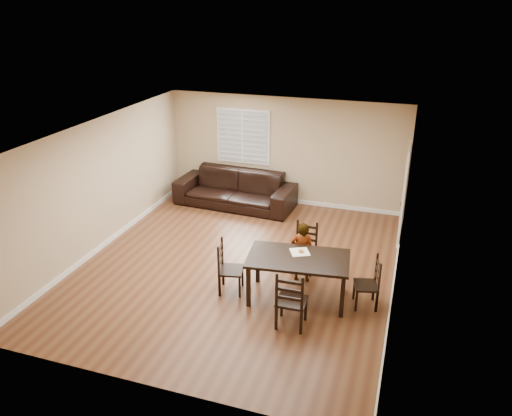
# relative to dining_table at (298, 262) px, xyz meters

# --- Properties ---
(ground) EXTENTS (7.00, 7.00, 0.00)m
(ground) POSITION_rel_dining_table_xyz_m (-1.39, 0.76, -0.73)
(ground) COLOR brown
(ground) RESTS_ON ground
(room) EXTENTS (6.04, 7.04, 2.72)m
(room) POSITION_rel_dining_table_xyz_m (-1.35, 0.94, 1.08)
(room) COLOR tan
(room) RESTS_ON ground
(dining_table) EXTENTS (1.84, 1.17, 0.81)m
(dining_table) POSITION_rel_dining_table_xyz_m (0.00, 0.00, 0.00)
(dining_table) COLOR black
(dining_table) RESTS_ON ground
(chair_near) EXTENTS (0.45, 0.42, 0.97)m
(chair_near) POSITION_rel_dining_table_xyz_m (-0.11, 1.09, -0.29)
(chair_near) COLOR black
(chair_near) RESTS_ON ground
(chair_far) EXTENTS (0.48, 0.45, 1.04)m
(chair_far) POSITION_rel_dining_table_xyz_m (0.10, -0.91, -0.26)
(chair_far) COLOR black
(chair_far) RESTS_ON ground
(chair_left) EXTENTS (0.50, 0.52, 0.99)m
(chair_left) POSITION_rel_dining_table_xyz_m (-1.30, -0.16, -0.28)
(chair_left) COLOR black
(chair_left) RESTS_ON ground
(chair_right) EXTENTS (0.48, 0.50, 0.93)m
(chair_right) POSITION_rel_dining_table_xyz_m (1.27, 0.17, -0.31)
(chair_right) COLOR black
(chair_right) RESTS_ON ground
(child) EXTENTS (0.46, 0.33, 1.17)m
(child) POSITION_rel_dining_table_xyz_m (-0.07, 0.63, -0.14)
(child) COLOR gray
(child) RESTS_ON ground
(napkin) EXTENTS (0.42, 0.42, 0.00)m
(napkin) POSITION_rel_dining_table_xyz_m (-0.02, 0.19, 0.09)
(napkin) COLOR #F1E4CF
(napkin) RESTS_ON dining_table
(donut) EXTENTS (0.11, 0.11, 0.04)m
(donut) POSITION_rel_dining_table_xyz_m (-0.00, 0.20, 0.11)
(donut) COLOR #BA7A42
(donut) RESTS_ON napkin
(sofa) EXTENTS (3.05, 1.34, 0.87)m
(sofa) POSITION_rel_dining_table_xyz_m (-2.51, 3.63, -0.29)
(sofa) COLOR black
(sofa) RESTS_ON ground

